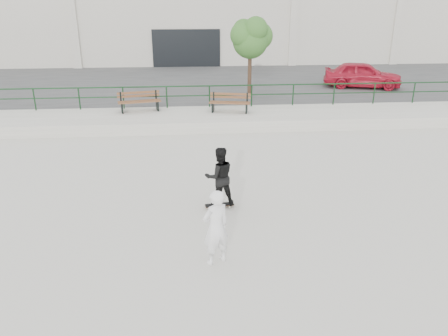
{
  "coord_description": "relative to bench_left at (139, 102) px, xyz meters",
  "views": [
    {
      "loc": [
        -0.04,
        -9.53,
        5.32
      ],
      "look_at": [
        0.94,
        2.0,
        0.81
      ],
      "focal_mm": 35.0,
      "sensor_mm": 36.0,
      "label": 1
    }
  ],
  "objects": [
    {
      "name": "red_car",
      "position": [
        12.21,
        4.63,
        0.3
      ],
      "size": [
        4.63,
        2.92,
        1.47
      ],
      "primitive_type": "imported",
      "rotation": [
        0.0,
        0.0,
        1.27
      ],
      "color": "#B1152A",
      "rests_on": "parking_strip"
    },
    {
      "name": "bench_right",
      "position": [
        4.09,
        -0.5,
        -0.02
      ],
      "size": [
        1.91,
        0.9,
        0.85
      ],
      "rotation": [
        0.0,
        0.0,
        -0.21
      ],
      "color": "brown",
      "rests_on": "ledge"
    },
    {
      "name": "bench_left",
      "position": [
        0.0,
        0.0,
        0.0
      ],
      "size": [
        1.99,
        0.94,
        0.88
      ],
      "rotation": [
        0.0,
        0.0,
        0.21
      ],
      "color": "brown",
      "rests_on": "ledge"
    },
    {
      "name": "ground",
      "position": [
        2.22,
        -10.27,
        -0.94
      ],
      "size": [
        120.0,
        120.0,
        0.0
      ],
      "primitive_type": "plane",
      "color": "#BCB9AC",
      "rests_on": "ground"
    },
    {
      "name": "seated_skater",
      "position": [
        2.69,
        -11.77,
        -0.09
      ],
      "size": [
        0.73,
        0.64,
        1.69
      ],
      "primitive_type": "imported",
      "rotation": [
        0.0,
        0.0,
        3.62
      ],
      "color": "white",
      "rests_on": "ground"
    },
    {
      "name": "commercial_building",
      "position": [
        2.22,
        21.73,
        3.64
      ],
      "size": [
        44.2,
        16.33,
        8.0
      ],
      "color": "beige",
      "rests_on": "ground"
    },
    {
      "name": "standing_skater",
      "position": [
        2.96,
        -9.15,
        -0.03
      ],
      "size": [
        0.89,
        0.75,
        1.63
      ],
      "primitive_type": "imported",
      "rotation": [
        0.0,
        0.0,
        3.33
      ],
      "color": "black",
      "rests_on": "skateboard"
    },
    {
      "name": "tree",
      "position": [
        5.48,
        2.98,
        2.56
      ],
      "size": [
        2.25,
        2.0,
        4.0
      ],
      "color": "#4A3525",
      "rests_on": "parking_strip"
    },
    {
      "name": "railing",
      "position": [
        2.22,
        0.53,
        0.31
      ],
      "size": [
        28.0,
        0.06,
        1.03
      ],
      "color": "#14381A",
      "rests_on": "ledge"
    },
    {
      "name": "skateboard",
      "position": [
        2.96,
        -9.15,
        -0.86
      ],
      "size": [
        0.8,
        0.3,
        0.09
      ],
      "rotation": [
        0.0,
        0.0,
        0.14
      ],
      "color": "black",
      "rests_on": "ground"
    },
    {
      "name": "ledge",
      "position": [
        2.22,
        -0.77,
        -0.69
      ],
      "size": [
        30.0,
        3.0,
        0.5
      ],
      "primitive_type": "cube",
      "color": "#B2B0A3",
      "rests_on": "ground"
    },
    {
      "name": "parking_strip",
      "position": [
        2.22,
        7.73,
        -0.69
      ],
      "size": [
        60.0,
        14.0,
        0.5
      ],
      "primitive_type": "cube",
      "color": "#3B3B3B",
      "rests_on": "ground"
    }
  ]
}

